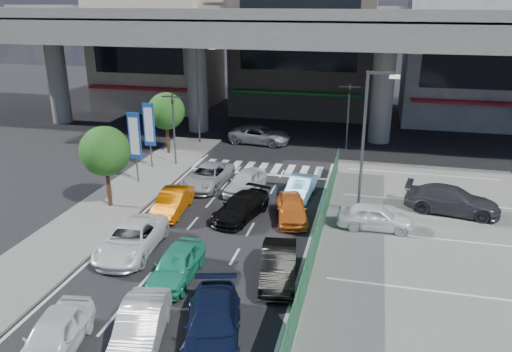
% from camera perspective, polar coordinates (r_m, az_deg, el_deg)
% --- Properties ---
extents(ground, '(120.00, 120.00, 0.00)m').
position_cam_1_polar(ground, '(24.15, -6.15, -8.73)').
color(ground, black).
rests_on(ground, ground).
extents(parking_lot, '(12.00, 28.00, 0.06)m').
position_cam_1_polar(parking_lot, '(24.99, 20.39, -8.85)').
color(parking_lot, '#5C5D5A').
rests_on(parking_lot, ground).
extents(sidewalk_left, '(4.00, 30.00, 0.12)m').
position_cam_1_polar(sidewalk_left, '(30.17, -16.27, -3.32)').
color(sidewalk_left, '#5C5D5A').
rests_on(sidewalk_left, ground).
extents(fence_run, '(0.16, 22.00, 1.80)m').
position_cam_1_polar(fence_run, '(23.54, 6.96, -7.09)').
color(fence_run, '#1D5733').
rests_on(fence_run, ground).
extents(expressway, '(64.00, 14.00, 10.75)m').
position_cam_1_polar(expressway, '(42.67, 3.58, 16.06)').
color(expressway, '#63625E').
rests_on(expressway, ground).
extents(building_west, '(12.00, 10.90, 13.00)m').
position_cam_1_polar(building_west, '(57.15, -11.13, 14.37)').
color(building_west, '#A29A82').
rests_on(building_west, ground).
extents(building_center, '(14.00, 10.90, 15.00)m').
position_cam_1_polar(building_center, '(53.57, 5.68, 15.37)').
color(building_center, gray).
rests_on(building_center, ground).
extents(building_east, '(12.00, 10.90, 12.00)m').
position_cam_1_polar(building_east, '(52.89, 23.29, 12.23)').
color(building_east, gray).
rests_on(building_east, ground).
extents(traffic_light_left, '(1.60, 1.24, 5.20)m').
position_cam_1_polar(traffic_light_left, '(35.51, -9.47, 7.22)').
color(traffic_light_left, '#595B60').
rests_on(traffic_light_left, ground).
extents(traffic_light_right, '(1.60, 1.24, 5.20)m').
position_cam_1_polar(traffic_light_right, '(39.70, 10.58, 8.46)').
color(traffic_light_right, '#595B60').
rests_on(traffic_light_right, ground).
extents(street_lamp_right, '(1.65, 0.22, 8.00)m').
position_cam_1_polar(street_lamp_right, '(26.78, 12.58, 4.78)').
color(street_lamp_right, '#595B60').
rests_on(street_lamp_right, ground).
extents(street_lamp_left, '(1.65, 0.22, 8.00)m').
position_cam_1_polar(street_lamp_left, '(40.89, -6.46, 10.18)').
color(street_lamp_left, '#595B60').
rests_on(street_lamp_left, ground).
extents(signboard_near, '(0.80, 0.14, 4.70)m').
position_cam_1_polar(signboard_near, '(32.61, -13.70, 4.23)').
color(signboard_near, '#595B60').
rests_on(signboard_near, ground).
extents(signboard_far, '(0.80, 0.14, 4.70)m').
position_cam_1_polar(signboard_far, '(35.38, -12.12, 5.55)').
color(signboard_far, '#595B60').
rests_on(signboard_far, ground).
extents(tree_near, '(2.80, 2.80, 4.80)m').
position_cam_1_polar(tree_near, '(29.07, -16.89, 2.73)').
color(tree_near, '#382314').
rests_on(tree_near, ground).
extents(tree_far, '(2.80, 2.80, 4.80)m').
position_cam_1_polar(tree_far, '(38.49, -10.22, 7.30)').
color(tree_far, '#382314').
rests_on(tree_far, ground).
extents(van_white_back_left, '(2.28, 4.26, 1.38)m').
position_cam_1_polar(van_white_back_left, '(18.95, -22.09, -16.57)').
color(van_white_back_left, white).
rests_on(van_white_back_left, ground).
extents(hatch_white_back_mid, '(2.33, 4.41, 1.38)m').
position_cam_1_polar(hatch_white_back_mid, '(18.52, -13.06, -16.42)').
color(hatch_white_back_mid, silver).
rests_on(hatch_white_back_mid, ground).
extents(minivan_navy_back, '(3.08, 5.09, 1.38)m').
position_cam_1_polar(minivan_navy_back, '(18.26, -4.94, -16.50)').
color(minivan_navy_back, black).
rests_on(minivan_navy_back, ground).
extents(sedan_white_mid_left, '(2.63, 5.11, 1.38)m').
position_cam_1_polar(sedan_white_mid_left, '(24.48, -14.07, -7.01)').
color(sedan_white_mid_left, white).
rests_on(sedan_white_mid_left, ground).
extents(taxi_teal_mid, '(1.73, 4.09, 1.38)m').
position_cam_1_polar(taxi_teal_mid, '(21.94, -9.05, -9.95)').
color(taxi_teal_mid, '#28A57F').
rests_on(taxi_teal_mid, ground).
extents(hatch_black_mid_right, '(2.07, 4.36, 1.38)m').
position_cam_1_polar(hatch_black_mid_right, '(21.61, 2.59, -10.18)').
color(hatch_black_mid_right, black).
rests_on(hatch_black_mid_right, ground).
extents(taxi_orange_left, '(1.66, 4.07, 1.31)m').
position_cam_1_polar(taxi_orange_left, '(28.41, -9.50, -2.92)').
color(taxi_orange_left, '#CA5900').
rests_on(taxi_orange_left, ground).
extents(sedan_black_mid, '(2.83, 4.71, 1.28)m').
position_cam_1_polar(sedan_black_mid, '(27.41, -1.72, -3.54)').
color(sedan_black_mid, black).
rests_on(sedan_black_mid, ground).
extents(taxi_orange_right, '(2.46, 4.16, 1.33)m').
position_cam_1_polar(taxi_orange_right, '(27.18, 4.09, -3.74)').
color(taxi_orange_right, '#D1631D').
rests_on(taxi_orange_right, ground).
extents(wagon_silver_front_left, '(2.62, 5.01, 1.35)m').
position_cam_1_polar(wagon_silver_front_left, '(32.07, -5.57, -0.03)').
color(wagon_silver_front_left, '#9FA0A7').
rests_on(wagon_silver_front_left, ground).
extents(sedan_white_front_mid, '(2.21, 4.25, 1.38)m').
position_cam_1_polar(sedan_white_front_mid, '(30.95, -1.18, -0.65)').
color(sedan_white_front_mid, silver).
rests_on(sedan_white_front_mid, ground).
extents(kei_truck_front_right, '(1.65, 3.91, 1.26)m').
position_cam_1_polar(kei_truck_front_right, '(30.24, 5.09, -1.35)').
color(kei_truck_front_right, '#6BB0E5').
rests_on(kei_truck_front_right, ground).
extents(crossing_wagon_silver, '(5.27, 2.79, 1.41)m').
position_cam_1_polar(crossing_wagon_silver, '(41.50, 0.42, 4.70)').
color(crossing_wagon_silver, gray).
rests_on(crossing_wagon_silver, ground).
extents(parked_sedan_white, '(3.93, 1.66, 1.33)m').
position_cam_1_polar(parked_sedan_white, '(26.73, 13.44, -4.54)').
color(parked_sedan_white, white).
rests_on(parked_sedan_white, parking_lot).
extents(parked_sedan_dgrey, '(5.37, 2.89, 1.48)m').
position_cam_1_polar(parked_sedan_dgrey, '(29.96, 21.49, -2.57)').
color(parked_sedan_dgrey, '#343339').
rests_on(parked_sedan_dgrey, parking_lot).
extents(traffic_cone, '(0.37, 0.37, 0.71)m').
position_cam_1_polar(traffic_cone, '(26.63, 11.89, -5.24)').
color(traffic_cone, '#D3430B').
rests_on(traffic_cone, parking_lot).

